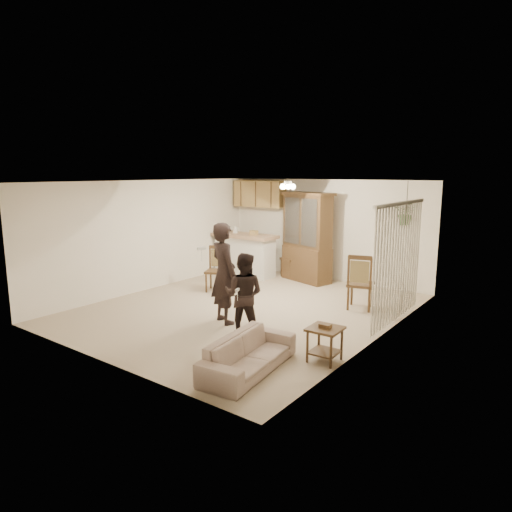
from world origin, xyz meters
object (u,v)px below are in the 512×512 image
Objects in this scene: sofa at (249,345)px; side_table at (325,344)px; chair_hutch_right at (360,293)px; chair_bar at (216,278)px; child at (244,295)px; chair_hutch_left at (292,266)px; adult at (224,274)px; china_hutch at (307,238)px.

sofa reaches higher than side_table.
sofa is 3.61m from chair_hutch_right.
chair_hutch_right is at bearing -14.63° from chair_bar.
child is 1.25× the size of chair_hutch_left.
chair_bar is (-1.58, 1.58, -0.61)m from adult.
china_hutch reaches higher than chair_hutch_left.
china_hutch is at bearing 123.40° from side_table.
sofa is 1.39× the size of child.
china_hutch is at bearing -49.23° from chair_hutch_right.
chair_hutch_left is (-0.49, 0.12, -0.78)m from china_hutch.
child is 2.96m from chair_bar.
sofa is 0.85× the size of china_hutch.
adult is 2.32m from chair_bar.
chair_hutch_left is 2.97m from chair_hutch_right.
china_hutch is (-2.03, 5.02, 0.72)m from sofa.
adult is at bearing -43.68° from child.
chair_hutch_left is (0.66, 2.19, 0.02)m from chair_bar.
child is at bearing 178.24° from adult.
chair_hutch_right is (2.55, -1.52, 0.01)m from chair_hutch_left.
chair_bar is 2.29m from chair_hutch_left.
sofa is 1.69× the size of chair_hutch_right.
side_table is at bearing -43.77° from sofa.
chair_hutch_right is at bearing 103.61° from side_table.
chair_hutch_right reaches higher than chair_bar.
child reaches higher than chair_hutch_left.
side_table is 2.79m from chair_hutch_right.
chair_hutch_left is (-2.53, 5.13, -0.06)m from sofa.
side_table is (2.28, -0.46, -0.64)m from adult.
chair_hutch_left is (-1.60, 4.06, -0.37)m from child.
adult is at bearing -71.19° from chair_bar.
china_hutch is at bearing 11.17° from chair_hutch_left.
side_table is (1.60, -0.17, -0.41)m from child.
child reaches higher than chair_hutch_right.
china_hutch is 1.98× the size of chair_hutch_right.
side_table is at bearing -40.52° from china_hutch.
sofa is at bearing 74.80° from chair_hutch_right.
chair_hutch_right is (2.05, -1.40, -0.77)m from china_hutch.
child reaches higher than side_table.
sofa is at bearing -51.84° from china_hutch.
chair_hutch_left reaches higher than chair_bar.
adult is (-1.61, 1.37, 0.53)m from sofa.
side_table is at bearing -54.17° from chair_bar.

